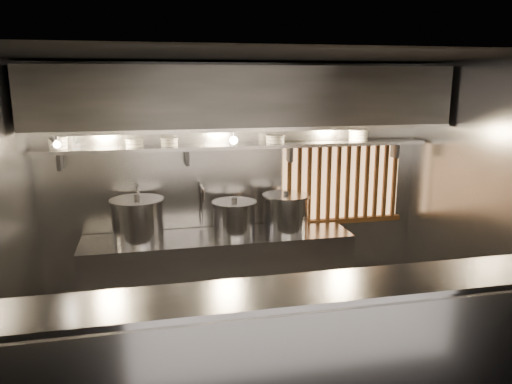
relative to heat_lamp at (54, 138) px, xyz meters
name	(u,v)px	position (x,y,z in m)	size (l,w,h in m)	color
floor	(268,358)	(1.90, -0.85, -2.07)	(4.50, 4.50, 0.00)	black
ceiling	(270,57)	(1.90, -0.85, 0.73)	(4.50, 4.50, 0.00)	black
wall_back	(238,184)	(1.90, 0.65, -0.67)	(4.50, 4.50, 0.00)	gray
wall_right	(488,204)	(4.15, -0.85, -0.67)	(3.00, 3.00, 0.00)	gray
serving_counter	(299,358)	(1.90, -1.81, -1.50)	(4.50, 0.56, 1.13)	#9F9FA5
cooking_bench	(219,273)	(1.60, 0.28, -1.62)	(3.00, 0.70, 0.90)	#9F9FA5
bowl_shelf	(241,146)	(1.90, 0.47, -0.19)	(4.40, 0.34, 0.04)	#9F9FA5
exhaust_hood	(244,98)	(1.90, 0.25, 0.36)	(4.40, 0.81, 0.65)	#2D2D30
wood_screen	(342,182)	(3.20, 0.60, -0.69)	(1.56, 0.09, 1.04)	#F4B06D
faucet_left	(139,200)	(0.75, 0.52, -0.76)	(0.04, 0.30, 0.50)	silver
faucet_right	(202,196)	(1.45, 0.52, -0.76)	(0.04, 0.30, 0.50)	silver
heat_lamp	(54,138)	(0.00, 0.00, 0.00)	(0.25, 0.35, 0.20)	#9F9FA5
pendant_bulb	(234,140)	(1.80, 0.35, -0.11)	(0.09, 0.09, 0.19)	#2D2D30
stock_pot_left	(138,220)	(0.73, 0.31, -0.93)	(0.65, 0.65, 0.50)	#9F9FA5
stock_pot_mid	(234,218)	(1.79, 0.31, -0.98)	(0.53, 0.53, 0.42)	#9F9FA5
stock_pot_right	(286,213)	(2.39, 0.29, -0.95)	(0.69, 0.69, 0.47)	#9F9FA5
bowl_stack_0	(58,143)	(-0.04, 0.47, -0.10)	(0.20, 0.20, 0.13)	silver
bowl_stack_1	(135,143)	(0.74, 0.47, -0.12)	(0.20, 0.20, 0.09)	silver
bowl_stack_2	(169,142)	(1.11, 0.47, -0.12)	(0.20, 0.20, 0.09)	silver
bowl_stack_3	(275,139)	(2.30, 0.47, -0.12)	(0.22, 0.22, 0.09)	silver
bowl_stack_4	(358,135)	(3.32, 0.47, -0.10)	(0.24, 0.24, 0.13)	silver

